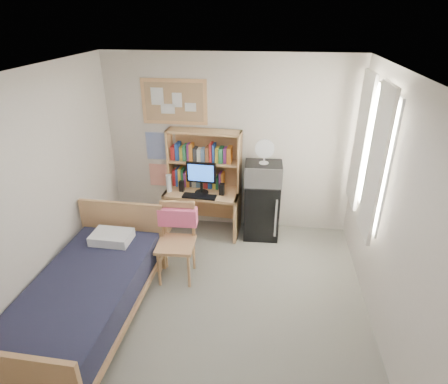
# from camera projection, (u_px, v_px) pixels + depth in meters

# --- Properties ---
(floor) EXTENTS (3.60, 4.20, 0.02)m
(floor) POSITION_uv_depth(u_px,v_px,m) (207.00, 318.00, 4.17)
(floor) COLOR gray
(floor) RESTS_ON ground
(ceiling) EXTENTS (3.60, 4.20, 0.02)m
(ceiling) POSITION_uv_depth(u_px,v_px,m) (201.00, 77.00, 3.03)
(ceiling) COLOR silver
(ceiling) RESTS_ON wall_back
(wall_back) EXTENTS (3.60, 0.04, 2.60)m
(wall_back) POSITION_uv_depth(u_px,v_px,m) (229.00, 146.00, 5.47)
(wall_back) COLOR beige
(wall_back) RESTS_ON floor
(wall_left) EXTENTS (0.04, 4.20, 2.60)m
(wall_left) POSITION_uv_depth(u_px,v_px,m) (30.00, 205.00, 3.80)
(wall_left) COLOR beige
(wall_left) RESTS_ON floor
(wall_right) EXTENTS (0.04, 4.20, 2.60)m
(wall_right) POSITION_uv_depth(u_px,v_px,m) (400.00, 229.00, 3.39)
(wall_right) COLOR beige
(wall_right) RESTS_ON floor
(window_unit) EXTENTS (0.10, 1.40, 1.70)m
(window_unit) POSITION_uv_depth(u_px,v_px,m) (370.00, 152.00, 4.34)
(window_unit) COLOR white
(window_unit) RESTS_ON wall_right
(curtain_left) EXTENTS (0.04, 0.55, 1.70)m
(curtain_left) POSITION_uv_depth(u_px,v_px,m) (376.00, 165.00, 3.98)
(curtain_left) COLOR white
(curtain_left) RESTS_ON wall_right
(curtain_right) EXTENTS (0.04, 0.55, 1.70)m
(curtain_right) POSITION_uv_depth(u_px,v_px,m) (361.00, 141.00, 4.70)
(curtain_right) COLOR white
(curtain_right) RESTS_ON wall_right
(bulletin_board) EXTENTS (0.94, 0.03, 0.64)m
(bulletin_board) POSITION_uv_depth(u_px,v_px,m) (174.00, 102.00, 5.27)
(bulletin_board) COLOR tan
(bulletin_board) RESTS_ON wall_back
(poster_wave) EXTENTS (0.30, 0.01, 0.42)m
(poster_wave) POSITION_uv_depth(u_px,v_px,m) (156.00, 146.00, 5.61)
(poster_wave) COLOR #2A48AA
(poster_wave) RESTS_ON wall_back
(poster_japan) EXTENTS (0.28, 0.01, 0.36)m
(poster_japan) POSITION_uv_depth(u_px,v_px,m) (159.00, 175.00, 5.81)
(poster_japan) COLOR red
(poster_japan) RESTS_ON wall_back
(desk) EXTENTS (1.12, 0.62, 0.68)m
(desk) POSITION_uv_depth(u_px,v_px,m) (203.00, 211.00, 5.66)
(desk) COLOR tan
(desk) RESTS_ON floor
(desk_chair) EXTENTS (0.52, 0.52, 0.99)m
(desk_chair) POSITION_uv_depth(u_px,v_px,m) (176.00, 244.00, 4.60)
(desk_chair) COLOR tan
(desk_chair) RESTS_ON floor
(mini_fridge) EXTENTS (0.52, 0.52, 0.86)m
(mini_fridge) POSITION_uv_depth(u_px,v_px,m) (261.00, 209.00, 5.55)
(mini_fridge) COLOR black
(mini_fridge) RESTS_ON floor
(bed) EXTENTS (1.11, 2.12, 0.57)m
(bed) POSITION_uv_depth(u_px,v_px,m) (86.00, 302.00, 3.98)
(bed) COLOR black
(bed) RESTS_ON floor
(hutch) EXTENTS (1.09, 0.34, 0.88)m
(hutch) POSITION_uv_depth(u_px,v_px,m) (204.00, 160.00, 5.45)
(hutch) COLOR tan
(hutch) RESTS_ON desk
(monitor) EXTENTS (0.43, 0.06, 0.46)m
(monitor) POSITION_uv_depth(u_px,v_px,m) (201.00, 179.00, 5.36)
(monitor) COLOR black
(monitor) RESTS_ON desk
(keyboard) EXTENTS (0.49, 0.18, 0.02)m
(keyboard) POSITION_uv_depth(u_px,v_px,m) (199.00, 196.00, 5.33)
(keyboard) COLOR black
(keyboard) RESTS_ON desk
(speaker_left) EXTENTS (0.07, 0.07, 0.16)m
(speaker_left) POSITION_uv_depth(u_px,v_px,m) (182.00, 186.00, 5.47)
(speaker_left) COLOR black
(speaker_left) RESTS_ON desk
(speaker_right) EXTENTS (0.08, 0.08, 0.17)m
(speaker_right) POSITION_uv_depth(u_px,v_px,m) (222.00, 189.00, 5.37)
(speaker_right) COLOR black
(speaker_right) RESTS_ON desk
(water_bottle) EXTENTS (0.08, 0.08, 0.26)m
(water_bottle) POSITION_uv_depth(u_px,v_px,m) (169.00, 183.00, 5.45)
(water_bottle) COLOR white
(water_bottle) RESTS_ON desk
(hoodie) EXTENTS (0.49, 0.17, 0.23)m
(hoodie) POSITION_uv_depth(u_px,v_px,m) (178.00, 217.00, 4.66)
(hoodie) COLOR #FF618B
(hoodie) RESTS_ON desk_chair
(microwave) EXTENTS (0.53, 0.41, 0.30)m
(microwave) POSITION_uv_depth(u_px,v_px,m) (263.00, 173.00, 5.28)
(microwave) COLOR #B6B6BB
(microwave) RESTS_ON mini_fridge
(desk_fan) EXTENTS (0.27, 0.27, 0.33)m
(desk_fan) POSITION_uv_depth(u_px,v_px,m) (264.00, 152.00, 5.14)
(desk_fan) COLOR white
(desk_fan) RESTS_ON microwave
(pillow) EXTENTS (0.48, 0.34, 0.11)m
(pillow) POSITION_uv_depth(u_px,v_px,m) (112.00, 237.00, 4.49)
(pillow) COLOR white
(pillow) RESTS_ON bed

